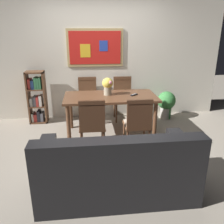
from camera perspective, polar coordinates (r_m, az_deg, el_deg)
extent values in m
plane|color=gray|center=(3.98, -0.92, -8.62)|extent=(12.00, 12.00, 0.00)
cube|color=silver|center=(5.16, -2.75, 13.05)|extent=(5.20, 0.10, 2.60)
cube|color=tan|center=(5.07, -4.10, 15.20)|extent=(1.16, 0.02, 0.76)
cube|color=red|center=(5.06, -4.09, 15.19)|extent=(1.06, 0.01, 0.66)
cube|color=gold|center=(5.05, -6.45, 14.46)|extent=(0.21, 0.00, 0.27)
cube|color=#263FA5|center=(5.06, -2.05, 15.66)|extent=(0.17, 0.00, 0.21)
cube|color=brown|center=(4.27, -0.37, 3.67)|extent=(1.66, 0.84, 0.04)
cylinder|color=brown|center=(4.06, -10.45, -3.00)|extent=(0.07, 0.07, 0.69)
cylinder|color=brown|center=(4.21, 10.32, -2.15)|extent=(0.07, 0.07, 0.69)
cylinder|color=brown|center=(4.69, -9.93, 0.16)|extent=(0.07, 0.07, 0.69)
cylinder|color=brown|center=(4.82, 8.09, 0.80)|extent=(0.07, 0.07, 0.69)
cube|color=brown|center=(3.75, 5.94, -3.18)|extent=(0.40, 0.40, 0.03)
cube|color=#C6B299|center=(3.74, 5.96, -2.79)|extent=(0.36, 0.36, 0.03)
cylinder|color=brown|center=(3.66, 3.75, -7.57)|extent=(0.04, 0.04, 0.42)
cylinder|color=brown|center=(3.73, 8.94, -7.24)|extent=(0.04, 0.04, 0.42)
cylinder|color=brown|center=(3.96, 2.91, -5.36)|extent=(0.04, 0.04, 0.42)
cylinder|color=brown|center=(4.03, 7.71, -5.09)|extent=(0.04, 0.04, 0.42)
cube|color=brown|center=(3.50, 6.69, -0.64)|extent=(0.38, 0.04, 0.46)
cube|color=brown|center=(3.44, 6.82, 2.50)|extent=(0.38, 0.05, 0.06)
cube|color=brown|center=(5.04, 2.77, 2.86)|extent=(0.40, 0.40, 0.03)
cube|color=#C6B299|center=(5.03, 2.77, 3.16)|extent=(0.36, 0.36, 0.03)
cylinder|color=brown|center=(5.29, 4.26, 1.10)|extent=(0.04, 0.04, 0.42)
cylinder|color=brown|center=(5.24, 0.60, 0.98)|extent=(0.04, 0.04, 0.42)
cylinder|color=brown|center=(4.98, 4.96, -0.12)|extent=(0.04, 0.04, 0.42)
cylinder|color=brown|center=(4.92, 1.08, -0.27)|extent=(0.04, 0.04, 0.42)
cube|color=brown|center=(5.15, 2.50, 6.02)|extent=(0.38, 0.04, 0.46)
cube|color=brown|center=(5.10, 2.53, 8.21)|extent=(0.38, 0.05, 0.06)
cube|color=brown|center=(5.01, -5.84, 2.68)|extent=(0.40, 0.40, 0.03)
cube|color=#C6B299|center=(5.00, -5.85, 2.98)|extent=(0.36, 0.36, 0.03)
cylinder|color=brown|center=(5.24, -3.92, 0.92)|extent=(0.04, 0.04, 0.42)
cylinder|color=brown|center=(5.24, -7.64, 0.78)|extent=(0.04, 0.04, 0.42)
cylinder|color=brown|center=(4.92, -3.74, -0.33)|extent=(0.04, 0.04, 0.42)
cylinder|color=brown|center=(4.92, -7.70, -0.48)|extent=(0.04, 0.04, 0.42)
cube|color=brown|center=(5.12, -5.96, 5.86)|extent=(0.38, 0.04, 0.46)
cube|color=brown|center=(5.07, -6.04, 8.05)|extent=(0.38, 0.05, 0.06)
cube|color=brown|center=(3.70, -4.82, -3.47)|extent=(0.40, 0.40, 0.03)
cube|color=#C6B299|center=(3.69, -4.83, -3.08)|extent=(0.36, 0.36, 0.03)
cylinder|color=brown|center=(3.64, -7.34, -7.87)|extent=(0.04, 0.04, 0.42)
cylinder|color=brown|center=(3.65, -1.95, -7.66)|extent=(0.04, 0.04, 0.42)
cylinder|color=brown|center=(3.95, -7.28, -5.61)|extent=(0.04, 0.04, 0.42)
cylinder|color=brown|center=(3.95, -2.33, -5.42)|extent=(0.04, 0.04, 0.42)
cube|color=brown|center=(3.44, -4.84, -0.91)|extent=(0.38, 0.04, 0.46)
cube|color=brown|center=(3.38, -4.94, 2.27)|extent=(0.38, 0.05, 0.06)
cube|color=black|center=(2.95, 1.01, -15.17)|extent=(1.80, 0.84, 0.40)
cube|color=black|center=(2.45, 2.03, -11.30)|extent=(1.80, 0.20, 0.44)
cube|color=black|center=(2.81, -15.86, -10.42)|extent=(0.18, 0.80, 0.22)
cube|color=black|center=(2.98, 16.85, -8.65)|extent=(0.18, 0.80, 0.22)
cube|color=#334C72|center=(2.59, -8.55, -11.31)|extent=(0.32, 0.16, 0.33)
cube|color=maroon|center=(2.60, 1.57, -10.88)|extent=(0.32, 0.16, 0.33)
cube|color=maroon|center=(2.69, 11.25, -10.15)|extent=(0.32, 0.16, 0.33)
cube|color=brown|center=(5.15, -19.42, 3.29)|extent=(0.03, 0.28, 1.08)
cube|color=brown|center=(5.08, -15.80, 3.47)|extent=(0.03, 0.28, 1.08)
cube|color=brown|center=(5.27, -17.05, -2.09)|extent=(0.36, 0.28, 0.03)
cube|color=brown|center=(5.00, -18.23, 9.14)|extent=(0.36, 0.28, 0.03)
cube|color=brown|center=(5.16, -17.42, 1.47)|extent=(0.30, 0.28, 0.02)
cube|color=brown|center=(5.07, -17.83, 5.32)|extent=(0.30, 0.28, 0.02)
cube|color=beige|center=(5.26, -18.42, -1.08)|extent=(0.04, 0.22, 0.18)
cube|color=#B2332D|center=(5.25, -17.81, -1.13)|extent=(0.06, 0.22, 0.16)
cube|color=black|center=(5.23, -17.14, -0.77)|extent=(0.06, 0.22, 0.23)
cube|color=#595960|center=(5.22, -16.40, -1.00)|extent=(0.06, 0.22, 0.18)
cube|color=beige|center=(5.16, -18.73, 2.39)|extent=(0.05, 0.22, 0.17)
cube|color=#595960|center=(5.14, -18.06, 2.58)|extent=(0.06, 0.22, 0.20)
cube|color=#B2332D|center=(5.13, -17.40, 2.60)|extent=(0.05, 0.22, 0.19)
cube|color=beige|center=(5.11, -16.76, 2.76)|extent=(0.05, 0.22, 0.22)
cube|color=#B2332D|center=(5.07, -19.21, 6.48)|extent=(0.05, 0.22, 0.20)
cube|color=#2D4C8C|center=(5.06, -18.53, 6.33)|extent=(0.06, 0.22, 0.17)
cube|color=#337247|center=(5.04, -17.88, 6.71)|extent=(0.05, 0.22, 0.23)
cube|color=#337247|center=(5.03, -17.35, 6.69)|extent=(0.04, 0.22, 0.22)
cube|color=#337247|center=(5.02, -16.86, 6.77)|extent=(0.04, 0.22, 0.23)
cylinder|color=#B2ADA3|center=(5.34, 12.79, -0.16)|extent=(0.24, 0.24, 0.25)
cylinder|color=#332319|center=(5.31, 12.88, 1.01)|extent=(0.21, 0.21, 0.02)
sphere|color=#387F3D|center=(5.26, 13.01, 2.74)|extent=(0.39, 0.39, 0.39)
cylinder|color=#387F3D|center=(5.23, 13.78, -0.30)|extent=(0.03, 0.03, 0.27)
cylinder|color=#387F3D|center=(5.43, 13.70, 0.60)|extent=(0.03, 0.03, 0.24)
cylinder|color=tan|center=(4.31, -1.07, 5.13)|extent=(0.14, 0.14, 0.15)
sphere|color=#EACC4C|center=(4.28, -1.08, 6.98)|extent=(0.19, 0.19, 0.19)
sphere|color=#EACC4C|center=(4.34, -1.68, 7.13)|extent=(0.05, 0.05, 0.05)
sphere|color=pink|center=(4.21, -0.42, 7.13)|extent=(0.07, 0.07, 0.07)
sphere|color=#EACC4C|center=(4.31, -0.11, 7.09)|extent=(0.05, 0.05, 0.05)
cube|color=black|center=(4.31, 5.32, 4.15)|extent=(0.15, 0.13, 0.02)
cube|color=gray|center=(4.30, 5.33, 4.31)|extent=(0.10, 0.09, 0.00)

